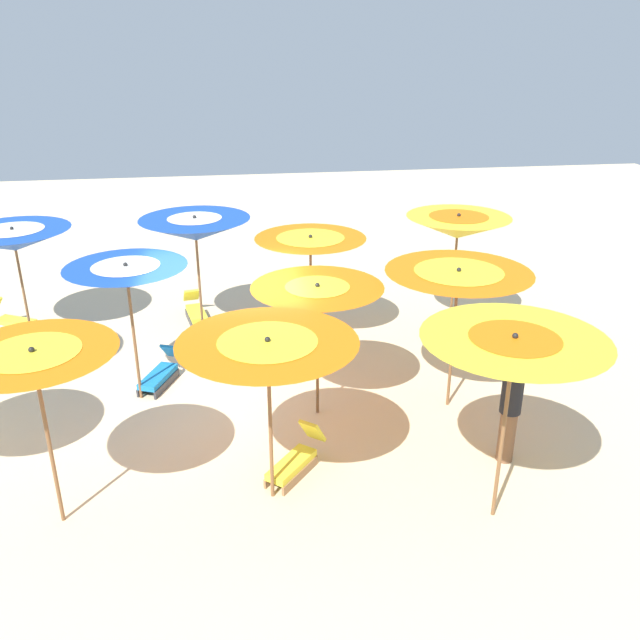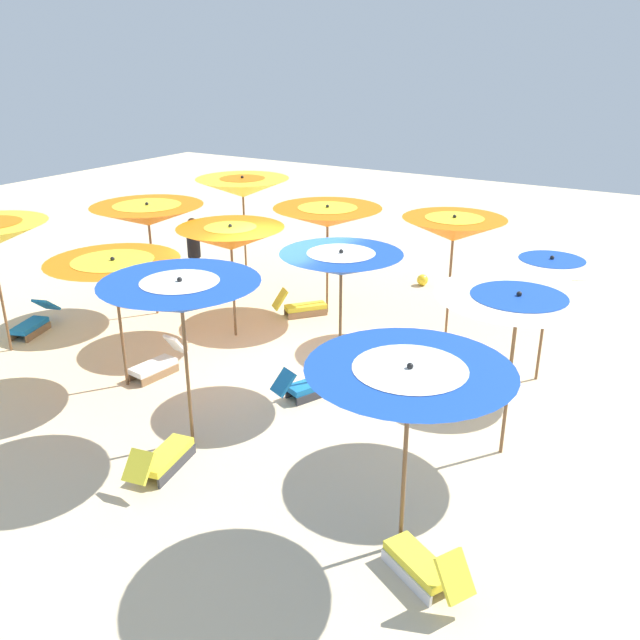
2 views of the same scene
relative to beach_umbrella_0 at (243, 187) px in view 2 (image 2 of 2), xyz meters
name	(u,v)px [view 2 (image 2 of 2)]	position (x,y,z in m)	size (l,w,h in m)	color
ground	(277,363)	(3.28, -3.42, -2.30)	(39.48, 39.48, 0.04)	beige
beach_umbrella_0	(243,187)	(0.00, 0.00, 0.00)	(2.17, 2.17, 2.56)	brown
beach_umbrella_1	(148,215)	(-0.31, -2.75, -0.14)	(2.27, 2.27, 2.40)	brown
beach_umbrella_3	(327,217)	(2.77, -0.80, -0.20)	(2.23, 2.23, 2.34)	brown
beach_umbrella_4	(231,238)	(1.87, -2.82, -0.31)	(2.03, 2.03, 2.25)	brown
beach_umbrella_5	(114,270)	(1.61, -5.45, -0.26)	(2.10, 2.10, 2.24)	brown
beach_umbrella_6	(454,229)	(5.44, -0.71, -0.12)	(1.93, 1.93, 2.44)	brown
beach_umbrella_7	(341,264)	(4.76, -3.74, -0.11)	(1.92, 1.92, 2.41)	brown
beach_umbrella_8	(181,297)	(3.75, -6.24, -0.06)	(2.14, 2.14, 2.50)	brown
beach_umbrella_9	(550,272)	(7.46, -1.66, -0.35)	(2.04, 2.04, 2.20)	brown
beach_umbrella_10	(517,311)	(7.63, -4.20, -0.15)	(2.15, 2.15, 2.39)	brown
beach_umbrella_11	(409,386)	(7.22, -6.66, -0.25)	(2.17, 2.17, 2.30)	brown
lounger_0	(310,385)	(4.46, -4.19, -2.09)	(0.79, 1.25, 0.58)	#333338
lounger_1	(157,363)	(1.78, -4.90, -2.08)	(0.48, 1.10, 0.61)	olive
lounger_2	(301,307)	(2.41, -1.26, -2.08)	(0.97, 1.08, 0.64)	olive
lounger_3	(33,322)	(-1.68, -4.79, -2.07)	(0.76, 1.31, 0.59)	olive
lounger_4	(162,459)	(3.90, -7.00, -2.09)	(0.57, 1.26, 0.56)	#333338
lounger_5	(424,566)	(7.68, -7.05, -2.08)	(1.15, 0.83, 0.64)	silver
beachgoer_0	(194,253)	(-0.62, -1.13, -1.39)	(0.30, 0.30, 1.71)	brown
beach_ball	(422,280)	(3.82, 1.92, -2.15)	(0.27, 0.27, 0.27)	yellow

